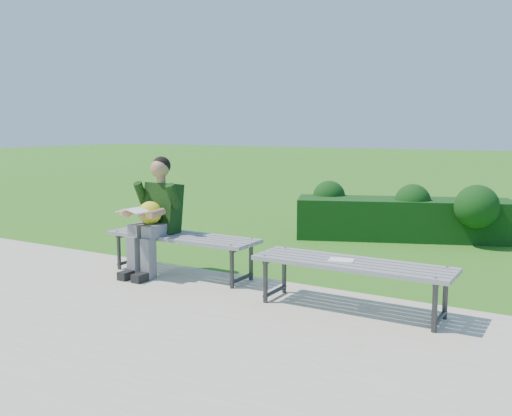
{
  "coord_description": "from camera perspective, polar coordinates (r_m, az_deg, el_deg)",
  "views": [
    {
      "loc": [
        2.94,
        -5.28,
        1.65
      ],
      "look_at": [
        -0.06,
        -0.18,
        0.82
      ],
      "focal_mm": 40.0,
      "sensor_mm": 36.0,
      "label": 1
    }
  ],
  "objects": [
    {
      "name": "paper_sheet",
      "position": [
        5.21,
        8.54,
        -5.16
      ],
      "size": [
        0.25,
        0.21,
        0.01
      ],
      "color": "white",
      "rests_on": "bench_right"
    },
    {
      "name": "ground",
      "position": [
        6.26,
        1.31,
        -7.29
      ],
      "size": [
        80.0,
        80.0,
        0.0
      ],
      "color": "#236C18",
      "rests_on": "ground"
    },
    {
      "name": "walkway",
      "position": [
        4.87,
        -8.99,
        -11.77
      ],
      "size": [
        30.0,
        3.5,
        0.02
      ],
      "color": "#BEB4A0",
      "rests_on": "ground"
    },
    {
      "name": "bench_right",
      "position": [
        5.19,
        9.56,
        -5.89
      ],
      "size": [
        1.8,
        0.5,
        0.46
      ],
      "color": "gray",
      "rests_on": "walkway"
    },
    {
      "name": "bench_left",
      "position": [
        6.41,
        -7.38,
        -3.17
      ],
      "size": [
        1.8,
        0.5,
        0.46
      ],
      "color": "gray",
      "rests_on": "walkway"
    },
    {
      "name": "seated_boy",
      "position": [
        6.47,
        -10.06,
        -0.43
      ],
      "size": [
        0.56,
        0.76,
        1.31
      ],
      "color": "gray",
      "rests_on": "walkway"
    },
    {
      "name": "hedge",
      "position": [
        8.78,
        14.79,
        -0.65
      ],
      "size": [
        3.2,
        1.88,
        0.87
      ],
      "color": "#15370E",
      "rests_on": "ground"
    }
  ]
}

